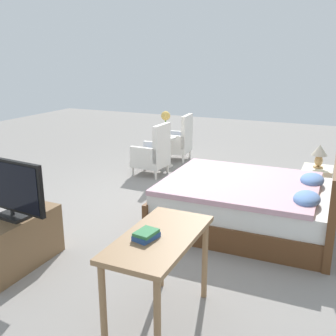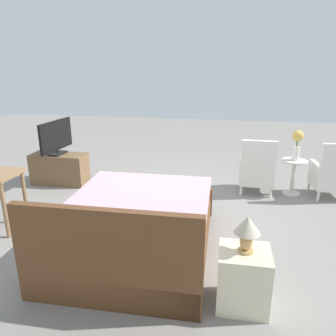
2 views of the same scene
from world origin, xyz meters
name	(u,v)px [view 2 (image 2 of 2)]	position (x,y,z in m)	size (l,w,h in m)	color
ground_plane	(165,210)	(0.00, 0.00, 0.00)	(16.00, 16.00, 0.00)	gray
bed	(136,227)	(0.13, 1.13, 0.30)	(1.65, 2.07, 0.96)	brown
armchair_by_window_left	(332,175)	(-2.50, -0.93, 0.37)	(0.58, 0.58, 0.92)	white
armchair_by_window_right	(257,171)	(-1.34, -0.93, 0.37)	(0.56, 0.56, 0.92)	white
side_table	(293,173)	(-1.92, -0.96, 0.37)	(0.40, 0.40, 0.58)	beige
flower_vase	(297,142)	(-1.92, -0.96, 0.88)	(0.17, 0.17, 0.48)	silver
nightstand	(243,278)	(-1.03, 1.80, 0.27)	(0.44, 0.41, 0.54)	beige
table_lamp	(247,229)	(-1.03, 1.81, 0.75)	(0.22, 0.22, 0.33)	tan
tv_stand	(60,169)	(2.05, -0.78, 0.27)	(0.96, 0.40, 0.53)	brown
tv_flatscreen	(56,137)	(2.05, -0.78, 0.84)	(0.23, 0.88, 0.59)	black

